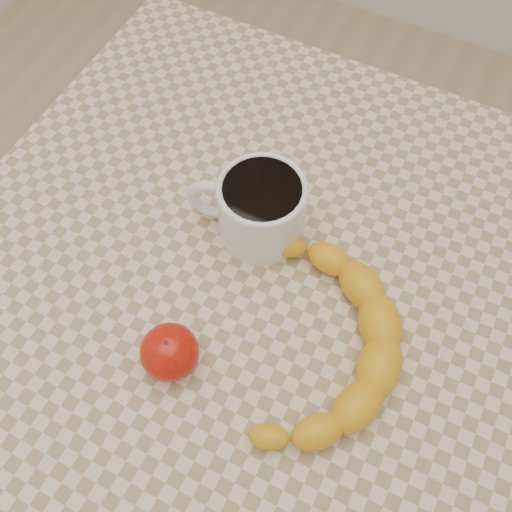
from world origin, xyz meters
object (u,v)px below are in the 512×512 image
at_px(coffee_mug, 259,207).
at_px(orange_juice_glass, 275,211).
at_px(table, 256,293).
at_px(banana, 322,343).
at_px(apple, 170,352).

distance_m(coffee_mug, orange_juice_glass, 0.02).
bearing_deg(table, coffee_mug, 112.21).
distance_m(coffee_mug, banana, 0.18).
bearing_deg(orange_juice_glass, banana, -46.65).
relative_size(coffee_mug, banana, 0.47).
bearing_deg(apple, orange_juice_glass, 82.94).
bearing_deg(banana, orange_juice_glass, 123.73).
bearing_deg(banana, coffee_mug, 129.75).
bearing_deg(table, orange_juice_glass, 91.63).
height_order(table, orange_juice_glass, orange_juice_glass).
distance_m(orange_juice_glass, apple, 0.22).
height_order(table, banana, banana).
bearing_deg(apple, coffee_mug, 87.65).
bearing_deg(coffee_mug, orange_juice_glass, 25.31).
xyz_separation_m(orange_juice_glass, apple, (-0.03, -0.22, -0.01)).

